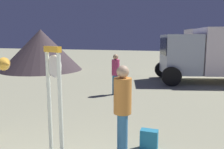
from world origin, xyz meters
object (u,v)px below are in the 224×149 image
box_truck_far (221,45)px  dome_tent (41,50)px  standing_clock (54,92)px  person_distant (116,72)px  backpack (149,140)px  person_near_clock (122,106)px

box_truck_far → dome_tent: (-12.45, -8.67, -0.22)m
standing_clock → box_truck_far: 19.21m
dome_tent → person_distant: bearing=-35.1°
standing_clock → backpack: bearing=30.3°
standing_clock → person_distant: size_ratio=1.29×
standing_clock → backpack: size_ratio=5.07×
person_distant → dome_tent: size_ratio=0.28×
person_distant → box_truck_far: (5.35, 13.66, 0.75)m
person_distant → box_truck_far: 14.69m
person_near_clock → dome_tent: dome_tent is taller
person_distant → box_truck_far: size_ratio=0.23×
person_near_clock → dome_tent: 12.79m
box_truck_far → backpack: bearing=-100.7°
backpack → box_truck_far: bearing=79.3°
standing_clock → person_near_clock: bearing=24.7°
person_near_clock → box_truck_far: size_ratio=0.25×
backpack → dome_tent: 12.86m
backpack → dome_tent: (-9.10, 9.00, 1.22)m
person_near_clock → backpack: 0.96m
standing_clock → dome_tent: (-7.57, 9.90, 0.16)m
box_truck_far → person_near_clock: bearing=-101.8°
person_near_clock → box_truck_far: (3.79, 18.07, 0.68)m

